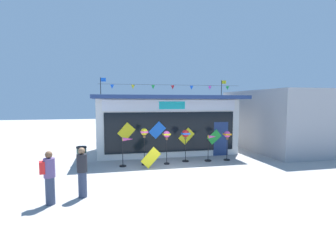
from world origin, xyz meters
TOP-DOWN VIEW (x-y plane):
  - ground_plane at (0.00, 0.00)m, footprint 80.00×80.00m
  - kite_shop_building at (0.71, 5.14)m, footprint 8.72×5.08m
  - wind_spinner_far_left at (-1.97, 1.68)m, footprint 0.70×0.33m
  - wind_spinner_left at (-1.06, 1.79)m, footprint 0.36×0.36m
  - wind_spinner_center_left at (0.07, 1.69)m, footprint 0.36×0.36m
  - wind_spinner_center_right at (1.18, 2.04)m, footprint 0.40×0.40m
  - wind_spinner_right at (2.54, 1.88)m, footprint 0.63×0.36m
  - wind_spinner_far_right at (3.47, 1.82)m, footprint 0.36×0.36m
  - person_near_camera at (-4.65, -2.70)m, footprint 0.47×0.36m
  - person_mid_plaza at (-3.71, -2.26)m, footprint 0.34×0.34m
  - trash_bin at (-4.16, 2.56)m, footprint 0.52×0.52m
  - display_kite_on_ground at (-0.84, 1.07)m, footprint 1.02×0.20m
  - neighbour_building at (9.92, 4.45)m, footprint 7.48×7.74m

SIDE VIEW (x-z plane):
  - ground_plane at x=0.00m, z-range 0.00..0.00m
  - trash_bin at x=-4.16m, z-range 0.01..0.94m
  - display_kite_on_ground at x=-0.84m, z-range 0.00..1.02m
  - person_mid_plaza at x=-3.71m, z-range 0.02..1.70m
  - wind_spinner_right at x=2.54m, z-range 0.17..1.59m
  - person_near_camera at x=-4.65m, z-range 0.05..1.73m
  - wind_spinner_far_left at x=-1.97m, z-range 0.28..1.73m
  - wind_spinner_far_right at x=3.47m, z-range 0.46..2.07m
  - wind_spinner_center_right at x=1.18m, z-range 0.51..2.21m
  - wind_spinner_center_left at x=0.07m, z-range 0.54..2.26m
  - wind_spinner_left at x=-1.06m, z-range 0.59..2.46m
  - kite_shop_building at x=0.71m, z-range -0.51..4.12m
  - neighbour_building at x=9.92m, z-range 0.00..3.92m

